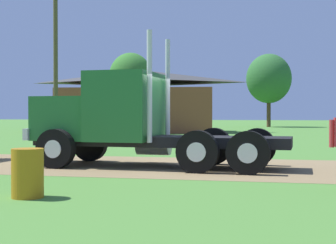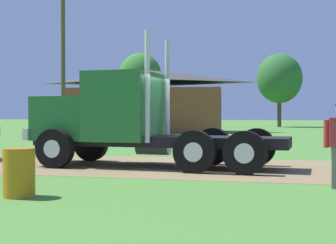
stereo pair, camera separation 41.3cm
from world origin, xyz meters
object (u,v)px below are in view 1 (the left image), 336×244
at_px(steel_barrel, 28,173).
at_px(shed_building, 139,102).
at_px(utility_pole_far, 56,58).
at_px(truck_foreground_white, 124,121).

relative_size(steel_barrel, shed_building, 0.07).
bearing_deg(utility_pole_far, truck_foreground_white, -58.61).
xyz_separation_m(truck_foreground_white, steel_barrel, (-0.09, -5.48, -0.84)).
bearing_deg(truck_foreground_white, shed_building, 104.64).
height_order(truck_foreground_white, shed_building, shed_building).
bearing_deg(utility_pole_far, shed_building, 80.38).
bearing_deg(truck_foreground_white, utility_pole_far, 121.39).
bearing_deg(steel_barrel, truck_foreground_white, 89.02).
bearing_deg(shed_building, truck_foreground_white, -75.36).
height_order(steel_barrel, utility_pole_far, utility_pole_far).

